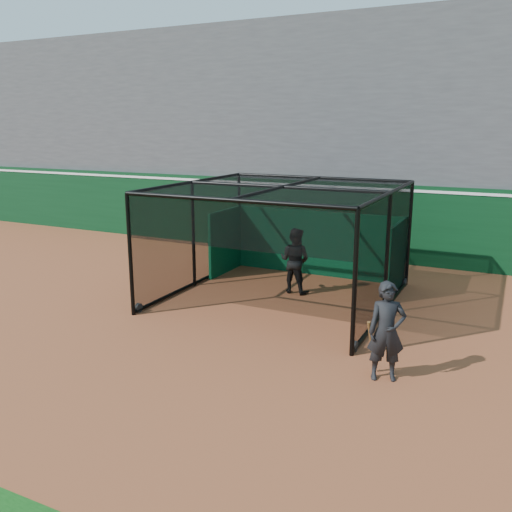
% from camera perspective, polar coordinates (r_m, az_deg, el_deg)
% --- Properties ---
extents(ground, '(120.00, 120.00, 0.00)m').
position_cam_1_polar(ground, '(11.54, -8.21, -8.45)').
color(ground, brown).
rests_on(ground, ground).
extents(outfield_wall, '(50.00, 0.50, 2.50)m').
position_cam_1_polar(outfield_wall, '(18.59, 6.49, 4.15)').
color(outfield_wall, '#093216').
rests_on(outfield_wall, ground).
extents(grandstand, '(50.00, 7.85, 8.95)m').
position_cam_1_polar(grandstand, '(21.94, 10.13, 13.82)').
color(grandstand, '#4C4C4F').
rests_on(grandstand, ground).
extents(batting_cage, '(5.32, 5.42, 2.84)m').
position_cam_1_polar(batting_cage, '(13.56, 2.80, 1.28)').
color(batting_cage, black).
rests_on(batting_cage, ground).
extents(batter, '(0.89, 0.72, 1.73)m').
position_cam_1_polar(batter, '(14.21, 4.10, -0.47)').
color(batter, black).
rests_on(batter, ground).
extents(on_deck_player, '(0.75, 0.63, 1.75)m').
position_cam_1_polar(on_deck_player, '(9.60, 13.57, -7.74)').
color(on_deck_player, black).
rests_on(on_deck_player, ground).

